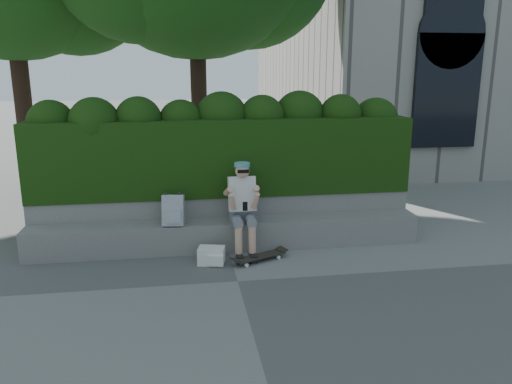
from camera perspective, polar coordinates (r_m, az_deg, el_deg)
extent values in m
plane|color=slate|center=(6.66, -2.11, -10.16)|extent=(80.00, 80.00, 0.00)
cube|color=gray|center=(7.73, -3.23, -4.89)|extent=(6.00, 0.45, 0.45)
cube|color=gray|center=(8.14, -3.58, -2.82)|extent=(6.00, 0.50, 0.75)
cube|color=black|center=(8.14, -3.83, 4.22)|extent=(6.00, 1.00, 1.20)
cylinder|color=black|center=(11.18, -6.47, 8.29)|extent=(0.35, 0.35, 3.27)
cylinder|color=black|center=(12.32, -24.84, 7.15)|extent=(0.37, 0.37, 3.07)
cube|color=slate|center=(7.61, -1.67, -2.55)|extent=(0.36, 0.26, 0.22)
cube|color=silver|center=(7.45, -1.62, -0.19)|extent=(0.40, 0.32, 0.55)
sphere|color=tan|center=(7.30, -1.57, 2.42)|extent=(0.21, 0.21, 0.21)
cylinder|color=teal|center=(7.31, -1.59, 3.14)|extent=(0.23, 0.23, 0.06)
cube|color=black|center=(7.14, -1.26, -1.65)|extent=(0.07, 0.02, 0.13)
cylinder|color=tan|center=(7.28, -2.00, -5.93)|extent=(0.11, 0.11, 0.47)
cylinder|color=tan|center=(7.30, -0.43, -5.85)|extent=(0.11, 0.11, 0.47)
cube|color=black|center=(7.29, -1.93, -7.53)|extent=(0.10, 0.26, 0.10)
cube|color=black|center=(7.32, -0.36, -7.45)|extent=(0.10, 0.26, 0.10)
cube|color=black|center=(7.28, 0.40, -7.35)|extent=(0.80, 0.51, 0.02)
cylinder|color=silver|center=(7.09, -1.10, -8.35)|extent=(0.06, 0.05, 0.06)
cylinder|color=silver|center=(7.23, -1.82, -7.93)|extent=(0.06, 0.05, 0.06)
cylinder|color=silver|center=(7.38, 2.58, -7.45)|extent=(0.06, 0.05, 0.06)
cylinder|color=silver|center=(7.51, 1.82, -7.06)|extent=(0.06, 0.05, 0.06)
cube|color=silver|center=(7.47, -9.45, -2.08)|extent=(0.33, 0.21, 0.46)
cube|color=white|center=(7.21, -5.11, -7.25)|extent=(0.42, 0.33, 0.24)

